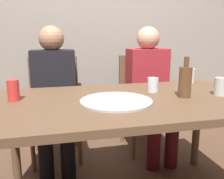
% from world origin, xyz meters
% --- Properties ---
extents(back_wall, '(6.00, 0.10, 2.60)m').
position_xyz_m(back_wall, '(0.00, 1.19, 1.30)').
color(back_wall, gray).
rests_on(back_wall, ground_plane).
extents(dining_table, '(1.56, 0.87, 0.72)m').
position_xyz_m(dining_table, '(0.00, 0.00, 0.65)').
color(dining_table, brown).
rests_on(dining_table, ground_plane).
extents(pizza_tray, '(0.41, 0.41, 0.01)m').
position_xyz_m(pizza_tray, '(-0.09, -0.05, 0.73)').
color(pizza_tray, '#ADADB2').
rests_on(pizza_tray, dining_table).
extents(wine_bottle, '(0.08, 0.08, 0.24)m').
position_xyz_m(wine_bottle, '(0.34, -0.04, 0.82)').
color(wine_bottle, brown).
rests_on(wine_bottle, dining_table).
extents(tumbler_near, '(0.07, 0.07, 0.09)m').
position_xyz_m(tumbler_near, '(0.21, 0.13, 0.77)').
color(tumbler_near, silver).
rests_on(tumbler_near, dining_table).
extents(tumbler_far, '(0.08, 0.08, 0.11)m').
position_xyz_m(tumbler_far, '(0.58, -0.05, 0.78)').
color(tumbler_far, '#B7C6BC').
rests_on(tumbler_far, dining_table).
extents(wine_glass, '(0.07, 0.07, 0.11)m').
position_xyz_m(wine_glass, '(0.61, 0.36, 0.78)').
color(wine_glass, beige).
rests_on(wine_glass, dining_table).
extents(soda_can, '(0.07, 0.07, 0.12)m').
position_xyz_m(soda_can, '(-0.65, 0.11, 0.78)').
color(soda_can, red).
rests_on(soda_can, dining_table).
extents(chair_left, '(0.44, 0.44, 0.90)m').
position_xyz_m(chair_left, '(-0.44, 0.83, 0.51)').
color(chair_left, brown).
rests_on(chair_left, ground_plane).
extents(chair_right, '(0.44, 0.44, 0.90)m').
position_xyz_m(chair_right, '(0.42, 0.83, 0.51)').
color(chair_right, brown).
rests_on(chair_right, ground_plane).
extents(guest_in_sweater, '(0.36, 0.56, 1.17)m').
position_xyz_m(guest_in_sweater, '(-0.44, 0.68, 0.64)').
color(guest_in_sweater, black).
rests_on(guest_in_sweater, ground_plane).
extents(guest_in_beanie, '(0.36, 0.56, 1.17)m').
position_xyz_m(guest_in_beanie, '(0.42, 0.68, 0.64)').
color(guest_in_beanie, maroon).
rests_on(guest_in_beanie, ground_plane).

